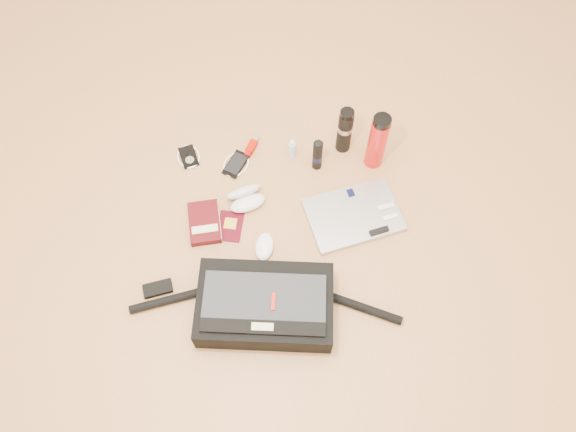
{
  "coord_description": "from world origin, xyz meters",
  "views": [
    {
      "loc": [
        0.06,
        -0.91,
        1.99
      ],
      "look_at": [
        0.02,
        0.12,
        0.06
      ],
      "focal_mm": 35.0,
      "sensor_mm": 36.0,
      "label": 1
    }
  ],
  "objects_px": {
    "messenger_bag": "(264,305)",
    "thermos_red": "(377,142)",
    "laptop": "(354,215)",
    "book": "(205,223)",
    "thermos_black": "(345,130)"
  },
  "relations": [
    {
      "from": "messenger_bag",
      "to": "book",
      "type": "height_order",
      "value": "messenger_bag"
    },
    {
      "from": "laptop",
      "to": "thermos_black",
      "type": "relative_size",
      "value": 1.79
    },
    {
      "from": "book",
      "to": "thermos_black",
      "type": "xyz_separation_m",
      "value": [
        0.55,
        0.4,
        0.1
      ]
    },
    {
      "from": "messenger_bag",
      "to": "laptop",
      "type": "distance_m",
      "value": 0.53
    },
    {
      "from": "thermos_black",
      "to": "messenger_bag",
      "type": "bearing_deg",
      "value": -111.1
    },
    {
      "from": "messenger_bag",
      "to": "laptop",
      "type": "xyz_separation_m",
      "value": [
        0.33,
        0.41,
        -0.05
      ]
    },
    {
      "from": "messenger_bag",
      "to": "thermos_red",
      "type": "xyz_separation_m",
      "value": [
        0.42,
        0.68,
        0.08
      ]
    },
    {
      "from": "laptop",
      "to": "book",
      "type": "xyz_separation_m",
      "value": [
        -0.59,
        -0.06,
        0.0
      ]
    },
    {
      "from": "laptop",
      "to": "thermos_red",
      "type": "distance_m",
      "value": 0.31
    },
    {
      "from": "laptop",
      "to": "book",
      "type": "distance_m",
      "value": 0.59
    },
    {
      "from": "thermos_black",
      "to": "thermos_red",
      "type": "height_order",
      "value": "thermos_red"
    },
    {
      "from": "book",
      "to": "thermos_red",
      "type": "bearing_deg",
      "value": 14.83
    },
    {
      "from": "messenger_bag",
      "to": "thermos_black",
      "type": "xyz_separation_m",
      "value": [
        0.29,
        0.75,
        0.06
      ]
    },
    {
      "from": "messenger_bag",
      "to": "book",
      "type": "distance_m",
      "value": 0.44
    },
    {
      "from": "messenger_bag",
      "to": "thermos_black",
      "type": "relative_size",
      "value": 4.23
    }
  ]
}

